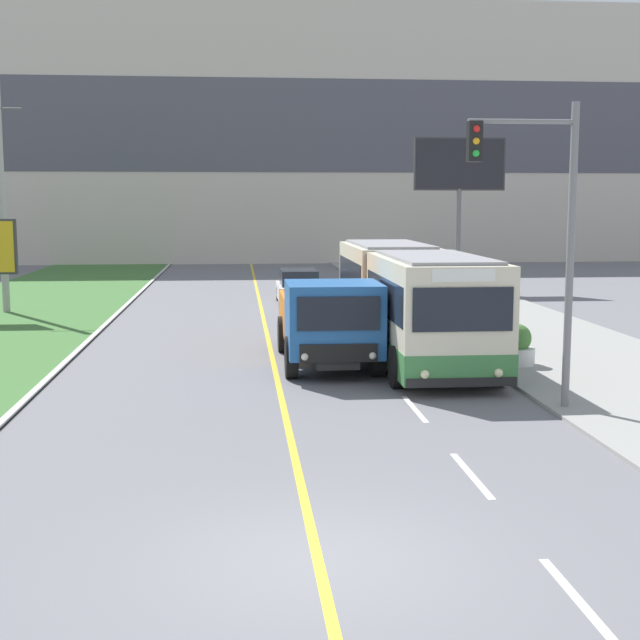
% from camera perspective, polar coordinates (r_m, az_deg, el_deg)
% --- Properties ---
extents(ground_plane, '(300.00, 300.00, 0.00)m').
position_cam_1_polar(ground_plane, '(11.22, -0.12, -15.18)').
color(ground_plane, slate).
extents(lane_marking_centre, '(2.88, 140.00, 0.01)m').
position_cam_1_polar(lane_marking_centre, '(12.59, 0.76, -12.57)').
color(lane_marking_centre, gold).
rests_on(lane_marking_centre, ground_plane).
extents(apartment_block_background, '(80.00, 8.04, 18.10)m').
position_cam_1_polar(apartment_block_background, '(66.36, -4.57, 11.66)').
color(apartment_block_background, beige).
rests_on(apartment_block_background, ground_plane).
extents(city_bus, '(2.70, 12.71, 3.01)m').
position_cam_1_polar(city_bus, '(25.82, 5.66, 1.31)').
color(city_bus, beige).
rests_on(city_bus, ground_plane).
extents(dump_truck, '(2.44, 6.75, 2.34)m').
position_cam_1_polar(dump_truck, '(23.16, 0.61, -0.25)').
color(dump_truck, black).
rests_on(dump_truck, ground_plane).
extents(car_distant, '(1.80, 4.30, 1.45)m').
position_cam_1_polar(car_distant, '(38.03, -1.36, 2.09)').
color(car_distant, silver).
rests_on(car_distant, ground_plane).
extents(utility_pole_far, '(1.80, 0.28, 8.92)m').
position_cam_1_polar(utility_pole_far, '(36.83, -19.72, 7.44)').
color(utility_pole_far, '#9E9E99').
rests_on(utility_pole_far, ground_plane).
extents(traffic_light_mast, '(2.28, 0.32, 6.33)m').
position_cam_1_polar(traffic_light_mast, '(18.75, 14.04, 6.35)').
color(traffic_light_mast, slate).
rests_on(traffic_light_mast, ground_plane).
extents(billboard_large, '(4.47, 0.24, 7.40)m').
position_cam_1_polar(billboard_large, '(44.19, 8.92, 9.35)').
color(billboard_large, '#59595B').
rests_on(billboard_large, ground_plane).
extents(planter_round_near, '(0.96, 0.96, 1.08)m').
position_cam_1_polar(planter_round_near, '(23.94, 12.47, -1.68)').
color(planter_round_near, silver).
rests_on(planter_round_near, sidewalk_right).
extents(planter_round_second, '(0.93, 0.93, 1.06)m').
position_cam_1_polar(planter_round_second, '(27.35, 9.70, -0.48)').
color(planter_round_second, silver).
rests_on(planter_round_second, sidewalk_right).
extents(planter_round_third, '(1.01, 1.01, 1.11)m').
position_cam_1_polar(planter_round_third, '(30.90, 8.21, 0.51)').
color(planter_round_third, silver).
rests_on(planter_round_third, sidewalk_right).
extents(planter_round_far, '(1.00, 1.00, 1.09)m').
position_cam_1_polar(planter_round_far, '(34.41, 6.57, 1.24)').
color(planter_round_far, silver).
rests_on(planter_round_far, sidewalk_right).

